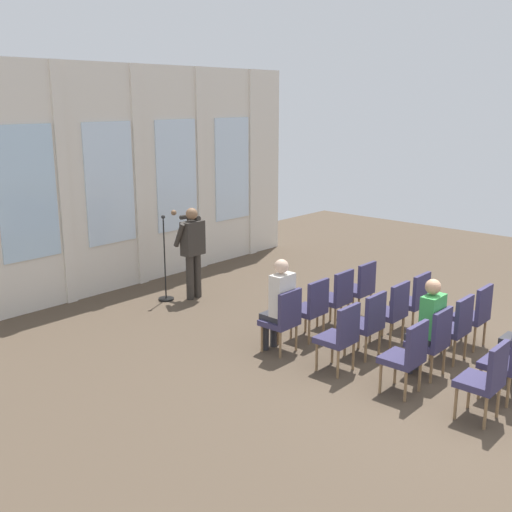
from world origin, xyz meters
TOP-DOWN VIEW (x-y plane):
  - ground_plane at (0.00, 0.00)m, footprint 17.80×17.80m
  - rear_partition at (0.04, 6.84)m, footprint 8.03×0.14m
  - speaker at (-0.14, 5.34)m, footprint 0.52×0.69m
  - mic_stand at (-0.55, 5.62)m, footprint 0.28×0.28m
  - chair_r0_c0 at (-1.00, 2.52)m, footprint 0.46×0.44m
  - audience_r0_c0 at (-1.00, 2.60)m, footprint 0.36×0.39m
  - chair_r0_c1 at (-0.33, 2.52)m, footprint 0.46×0.44m
  - chair_r0_c2 at (0.33, 2.52)m, footprint 0.46×0.44m
  - chair_r0_c3 at (1.00, 2.52)m, footprint 0.46×0.44m
  - chair_r1_c0 at (-1.00, 1.55)m, footprint 0.46×0.44m
  - chair_r1_c1 at (-0.33, 1.55)m, footprint 0.46×0.44m
  - chair_r1_c2 at (0.33, 1.55)m, footprint 0.46×0.44m
  - chair_r1_c3 at (1.00, 1.55)m, footprint 0.46×0.44m
  - chair_r2_c0 at (-1.00, 0.58)m, footprint 0.46×0.44m
  - chair_r2_c1 at (-0.33, 0.58)m, footprint 0.46×0.44m
  - audience_r2_c1 at (-0.33, 0.66)m, footprint 0.36×0.39m
  - chair_r2_c2 at (0.33, 0.58)m, footprint 0.46×0.44m
  - chair_r2_c3 at (1.00, 0.58)m, footprint 0.46×0.44m
  - chair_r3_c0 at (-1.00, -0.39)m, footprint 0.46×0.44m
  - chair_r3_c1 at (-0.33, -0.39)m, footprint 0.46×0.44m

SIDE VIEW (x-z plane):
  - ground_plane at x=0.00m, z-range 0.00..0.00m
  - mic_stand at x=-0.55m, z-range -0.44..1.11m
  - chair_r0_c0 at x=-1.00m, z-range 0.06..1.00m
  - chair_r0_c1 at x=-0.33m, z-range 0.06..1.00m
  - chair_r0_c2 at x=0.33m, z-range 0.06..1.00m
  - chair_r0_c3 at x=1.00m, z-range 0.06..1.00m
  - chair_r1_c0 at x=-1.00m, z-range 0.06..1.00m
  - chair_r1_c1 at x=-0.33m, z-range 0.06..1.00m
  - chair_r1_c2 at x=0.33m, z-range 0.06..1.00m
  - chair_r1_c3 at x=1.00m, z-range 0.06..1.00m
  - chair_r2_c0 at x=-1.00m, z-range 0.06..1.00m
  - chair_r2_c1 at x=-0.33m, z-range 0.06..1.00m
  - chair_r2_c2 at x=0.33m, z-range 0.06..1.00m
  - chair_r2_c3 at x=1.00m, z-range 0.06..1.00m
  - chair_r3_c0 at x=-1.00m, z-range 0.06..1.00m
  - chair_r3_c1 at x=-0.33m, z-range 0.06..1.00m
  - audience_r2_c1 at x=-0.33m, z-range 0.07..1.39m
  - audience_r0_c0 at x=-1.00m, z-range 0.07..1.44m
  - speaker at x=-0.14m, z-range 0.13..1.79m
  - rear_partition at x=0.04m, z-range 0.00..4.15m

